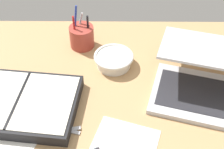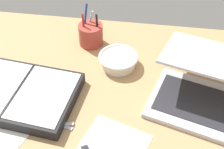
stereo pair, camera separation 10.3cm
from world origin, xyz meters
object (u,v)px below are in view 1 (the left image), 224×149
Objects in this scene: laptop at (203,80)px; bowl at (114,60)px; planner at (19,103)px; scissors at (52,130)px; pen_cup at (82,36)px.

laptop is 32.44cm from bowl.
bowl is 36.91cm from planner.
laptop is at bearing -23.78° from bowl.
planner reaches higher than scissors.
laptop reaches higher than planner.
pen_cup reaches higher than planner.
planner is at bearing 143.92° from scissors.
planner is at bearing -145.05° from bowl.
laptop is 3.36× the size of scissors.
bowl is at bearing 41.30° from planner.
scissors is (-6.00, -41.94, -4.15)cm from pen_cup.
pen_cup is at bearing 68.26° from planner.
planner is at bearing -118.09° from pen_cup.
laptop is 2.44× the size of pen_cup.
pen_cup reaches higher than scissors.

